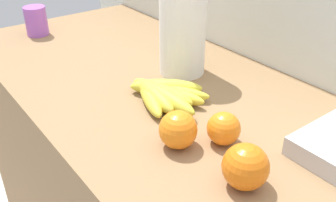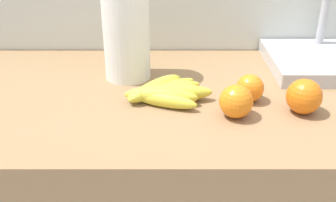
{
  "view_description": "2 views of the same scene",
  "coord_description": "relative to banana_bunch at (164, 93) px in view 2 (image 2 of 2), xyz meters",
  "views": [
    {
      "loc": [
        0.45,
        -0.5,
        1.35
      ],
      "look_at": [
        -0.12,
        -0.07,
        0.94
      ],
      "focal_mm": 41.15,
      "sensor_mm": 36.0,
      "label": 1
    },
    {
      "loc": [
        -0.17,
        -0.89,
        1.34
      ],
      "look_at": [
        -0.18,
        -0.12,
        0.94
      ],
      "focal_mm": 42.32,
      "sensor_mm": 36.0,
      "label": 2
    }
  ],
  "objects": [
    {
      "name": "orange_right",
      "position": [
        0.21,
        -0.0,
        0.01
      ],
      "size": [
        0.07,
        0.07,
        0.07
      ],
      "primitive_type": "sphere",
      "color": "orange",
      "rests_on": "counter"
    },
    {
      "name": "banana_bunch",
      "position": [
        0.0,
        0.0,
        0.0
      ],
      "size": [
        0.21,
        0.18,
        0.04
      ],
      "color": "gold",
      "rests_on": "counter"
    },
    {
      "name": "wall_back",
      "position": [
        0.18,
        0.38,
        -0.27
      ],
      "size": [
        2.27,
        0.06,
        1.3
      ],
      "primitive_type": "cube",
      "color": "silver",
      "rests_on": "ground"
    },
    {
      "name": "paper_towel_roll",
      "position": [
        -0.1,
        0.14,
        0.13
      ],
      "size": [
        0.12,
        0.12,
        0.32
      ],
      "color": "white",
      "rests_on": "counter"
    },
    {
      "name": "sink_basin",
      "position": [
        0.47,
        0.21,
        0.0
      ],
      "size": [
        0.35,
        0.29,
        0.21
      ],
      "color": "#B7BABF",
      "rests_on": "counter"
    },
    {
      "name": "orange_back_right",
      "position": [
        0.16,
        -0.08,
        0.02
      ],
      "size": [
        0.07,
        0.07,
        0.07
      ],
      "primitive_type": "sphere",
      "color": "orange",
      "rests_on": "counter"
    },
    {
      "name": "orange_front",
      "position": [
        0.31,
        -0.06,
        0.02
      ],
      "size": [
        0.08,
        0.08,
        0.08
      ],
      "primitive_type": "sphere",
      "color": "orange",
      "rests_on": "counter"
    }
  ]
}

